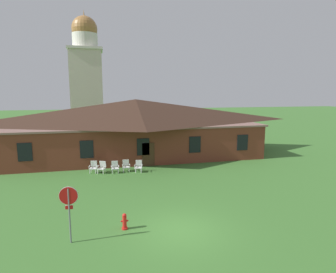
% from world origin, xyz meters
% --- Properties ---
extents(ground_plane, '(200.00, 200.00, 0.00)m').
position_xyz_m(ground_plane, '(0.00, 0.00, 0.00)').
color(ground_plane, '#3D702D').
extents(brick_building, '(24.77, 10.40, 5.78)m').
position_xyz_m(brick_building, '(0.00, 17.06, 2.94)').
color(brick_building, brown).
rests_on(brick_building, ground).
extents(dome_tower, '(5.18, 5.18, 18.93)m').
position_xyz_m(dome_tower, '(-5.58, 34.97, 8.65)').
color(dome_tower, beige).
rests_on(dome_tower, ground).
extents(stop_sign, '(0.80, 0.10, 2.54)m').
position_xyz_m(stop_sign, '(-4.93, 0.06, 1.80)').
color(stop_sign, slate).
rests_on(stop_sign, ground).
extents(lawn_chair_by_porch, '(0.72, 0.76, 0.96)m').
position_xyz_m(lawn_chair_by_porch, '(-4.24, 11.03, 0.50)').
color(lawn_chair_by_porch, white).
rests_on(lawn_chair_by_porch, ground).
extents(lawn_chair_near_door, '(0.79, 0.83, 0.96)m').
position_xyz_m(lawn_chair_near_door, '(-3.57, 10.78, 0.50)').
color(lawn_chair_near_door, silver).
rests_on(lawn_chair_near_door, ground).
extents(lawn_chair_left_end, '(0.65, 0.68, 0.96)m').
position_xyz_m(lawn_chair_left_end, '(-2.54, 10.60, 0.50)').
color(lawn_chair_left_end, white).
rests_on(lawn_chair_left_end, ground).
extents(lawn_chair_middle, '(0.64, 0.67, 0.96)m').
position_xyz_m(lawn_chair_middle, '(-1.63, 10.83, 0.50)').
color(lawn_chair_middle, silver).
rests_on(lawn_chair_middle, ground).
extents(lawn_chair_right_end, '(0.74, 0.78, 0.96)m').
position_xyz_m(lawn_chair_right_end, '(-0.62, 10.43, 0.50)').
color(lawn_chair_right_end, white).
rests_on(lawn_chair_right_end, ground).
extents(fire_hydrant, '(0.36, 0.28, 0.79)m').
position_xyz_m(fire_hydrant, '(-2.55, 0.77, 0.38)').
color(fire_hydrant, red).
rests_on(fire_hydrant, ground).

